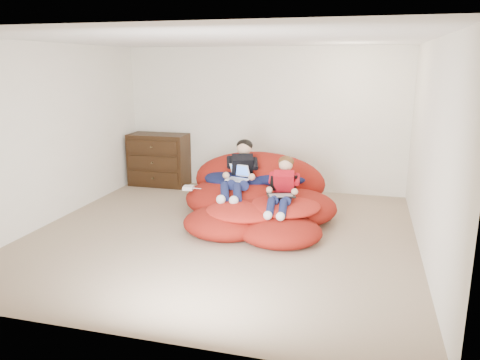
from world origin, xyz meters
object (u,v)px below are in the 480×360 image
object	(u,v)px
dresser	(159,160)
laptop_black	(282,190)
older_boy	(240,169)
beanbag_pile	(257,198)
laptop_white	(239,175)
younger_boy	(283,185)

from	to	relation	value
dresser	laptop_black	size ratio (longest dim) A/B	2.23
older_boy	laptop_black	size ratio (longest dim) A/B	2.31
beanbag_pile	laptop_white	bearing A→B (deg)	-164.17
dresser	older_boy	xyz separation A→B (m)	(1.92, -1.35, 0.22)
dresser	younger_boy	distance (m)	3.18
older_boy	laptop_white	distance (m)	0.10
beanbag_pile	younger_boy	size ratio (longest dim) A/B	2.45
laptop_white	older_boy	bearing A→B (deg)	90.00
dresser	older_boy	world-z (taller)	older_boy
laptop_black	beanbag_pile	bearing A→B (deg)	133.96
older_boy	younger_boy	bearing A→B (deg)	-30.50
dresser	beanbag_pile	size ratio (longest dim) A/B	0.44
younger_boy	laptop_black	size ratio (longest dim) A/B	2.05
dresser	beanbag_pile	world-z (taller)	dresser
dresser	laptop_black	bearing A→B (deg)	-34.44
beanbag_pile	older_boy	size ratio (longest dim) A/B	2.17
laptop_white	younger_boy	bearing A→B (deg)	-26.43
beanbag_pile	dresser	bearing A→B (deg)	148.47
younger_boy	laptop_white	world-z (taller)	younger_boy
older_boy	laptop_black	distance (m)	0.86
dresser	beanbag_pile	bearing A→B (deg)	-31.53
laptop_white	beanbag_pile	bearing A→B (deg)	15.83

